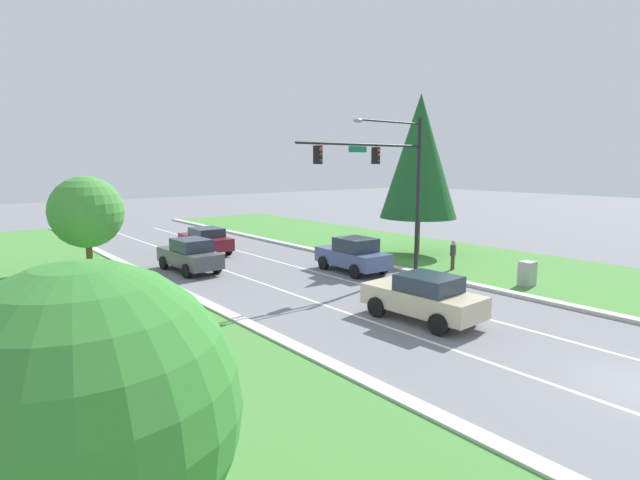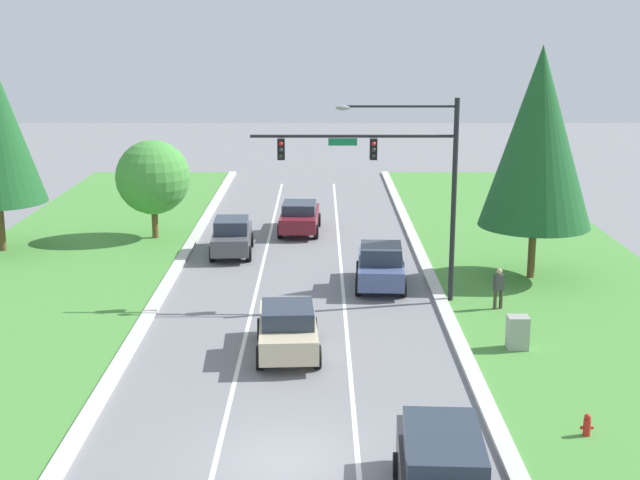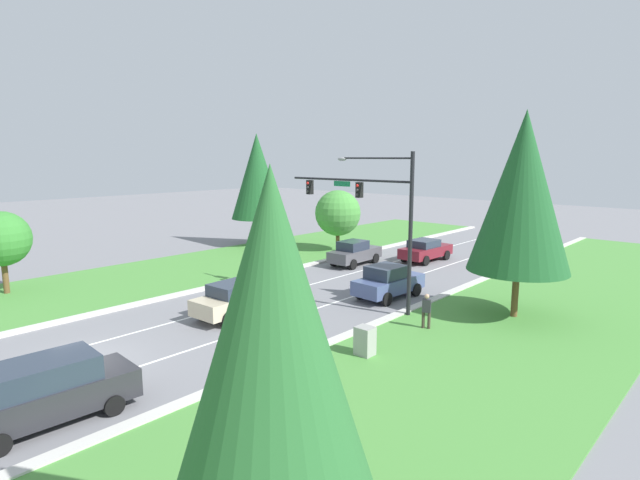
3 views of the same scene
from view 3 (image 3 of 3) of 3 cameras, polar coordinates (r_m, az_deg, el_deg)
The scene contains 19 objects.
ground_plane at distance 21.56m, azimuth -25.65°, elevation -12.72°, with size 160.00×160.00×0.00m, color slate.
curb_strip_right at distance 16.83m, azimuth -17.96°, elevation -18.36°, with size 0.50×90.00×0.15m.
curb_strip_left at distance 26.61m, azimuth -30.33°, elevation -8.74°, with size 0.50×90.00×0.15m.
lane_stripe_inner_left at distance 23.14m, azimuth -27.37°, elevation -11.32°, with size 0.14×81.00×0.01m.
lane_stripe_inner_right at distance 20.01m, azimuth -23.63°, elevation -14.30°, with size 0.14×81.00×0.01m.
traffic_signal_mast at distance 25.51m, azimuth 6.08°, elevation 3.96°, with size 7.95×0.41×8.06m.
charcoal_suv at distance 17.33m, azimuth -28.77°, elevation -14.88°, with size 2.28×5.01×1.96m.
champagne_sedan at distance 25.06m, azimuth -9.55°, elevation -6.66°, with size 2.27×4.60×1.74m.
graphite_sedan at distance 36.44m, azimuth 3.96°, elevation -1.45°, with size 2.07×4.56×1.79m.
slate_blue_sedan at distance 28.17m, azimuth 7.78°, elevation -4.73°, with size 2.26×4.47×1.86m.
burgundy_sedan at distance 38.48m, azimuth 11.95°, elevation -1.11°, with size 2.24×4.73×1.66m.
utility_cabinet at distance 20.12m, azimuth 5.15°, elevation -11.51°, with size 0.70×0.60×1.22m.
pedestrian at distance 23.35m, azimuth 12.07°, elevation -7.83°, with size 0.43×0.34×1.69m.
fire_hydrant at distance 15.65m, azimuth -9.05°, elevation -19.13°, with size 0.34×0.20×0.70m.
conifer_near_right_tree at distance 7.94m, azimuth -5.40°, elevation -12.60°, with size 3.60×3.60×7.72m.
oak_near_left_tree at distance 41.14m, azimuth 2.05°, elevation 3.09°, with size 3.77×3.77×5.11m.
conifer_far_right_tree at distance 25.44m, azimuth 22.08°, elevation 5.10°, with size 4.75×4.75×9.98m.
oak_far_left_tree at distance 33.38m, azimuth -32.62°, elevation 0.09°, with size 3.13×3.13×4.80m.
conifer_mid_left_tree at distance 43.90m, azimuth -7.19°, elevation 7.23°, with size 4.59×4.59×9.80m.
Camera 3 is at (18.79, -7.11, 7.81)m, focal length 28.00 mm.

